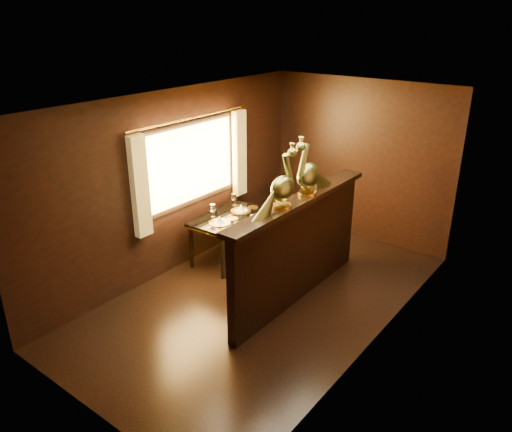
% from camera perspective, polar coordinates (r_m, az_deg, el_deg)
% --- Properties ---
extents(ground, '(5.00, 5.00, 0.00)m').
position_cam_1_polar(ground, '(6.47, 0.78, -9.41)').
color(ground, black).
rests_on(ground, ground).
extents(room_shell, '(3.04, 5.04, 2.52)m').
position_cam_1_polar(room_shell, '(5.85, 0.29, 4.21)').
color(room_shell, black).
rests_on(room_shell, ground).
extents(partition, '(0.26, 2.70, 1.36)m').
position_cam_1_polar(partition, '(6.18, 4.87, -3.54)').
color(partition, black).
rests_on(partition, ground).
extents(dining_table, '(0.75, 1.19, 0.88)m').
position_cam_1_polar(dining_table, '(7.18, -3.13, -0.50)').
color(dining_table, black).
rests_on(dining_table, ground).
extents(chair_left, '(0.57, 0.59, 1.26)m').
position_cam_1_polar(chair_left, '(6.10, 0.68, -4.44)').
color(chair_left, black).
rests_on(chair_left, ground).
extents(chair_right, '(0.54, 0.56, 1.31)m').
position_cam_1_polar(chair_right, '(6.97, 6.01, -0.73)').
color(chair_right, black).
rests_on(chair_right, ground).
extents(peacock_left, '(0.22, 0.60, 0.71)m').
position_cam_1_polar(peacock_left, '(5.50, 3.05, 4.43)').
color(peacock_left, '#1A4F33').
rests_on(peacock_left, partition).
extents(peacock_right, '(0.24, 0.63, 0.75)m').
position_cam_1_polar(peacock_right, '(5.92, 6.03, 5.87)').
color(peacock_right, '#1A4F33').
rests_on(peacock_right, partition).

